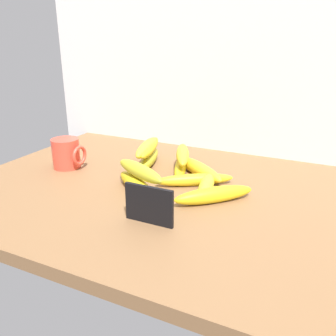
{
  "coord_description": "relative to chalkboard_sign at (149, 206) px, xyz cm",
  "views": [
    {
      "loc": [
        35.77,
        -75.79,
        40.43
      ],
      "look_at": [
        -1.57,
        2.59,
        8.0
      ],
      "focal_mm": 38.12,
      "sensor_mm": 36.0,
      "label": 1
    }
  ],
  "objects": [
    {
      "name": "back_wall",
      "position": [
        -3.43,
        56.03,
        28.14
      ],
      "size": [
        130.0,
        2.0,
        70.0
      ],
      "primitive_type": "cube",
      "color": "silver",
      "rests_on": "ground"
    },
    {
      "name": "banana_4",
      "position": [
        5.6,
        19.84,
        -2.08
      ],
      "size": [
        6.43,
        15.77,
        3.55
      ],
      "primitive_type": "ellipsoid",
      "rotation": [
        0.0,
        0.0,
        4.91
      ],
      "color": "yellow",
      "rests_on": "counter_top"
    },
    {
      "name": "banana_0",
      "position": [
        -0.43,
        30.13,
        -1.92
      ],
      "size": [
        19.35,
        15.27,
        3.87
      ],
      "primitive_type": "ellipsoid",
      "rotation": [
        0.0,
        0.0,
        2.53
      ],
      "color": "yellow",
      "rests_on": "counter_top"
    },
    {
      "name": "chalkboard_sign",
      "position": [
        0.0,
        0.0,
        0.0
      ],
      "size": [
        11.0,
        1.8,
        8.4
      ],
      "color": "black",
      "rests_on": "counter_top"
    },
    {
      "name": "counter_top",
      "position": [
        -3.43,
        17.03,
        -5.36
      ],
      "size": [
        110.0,
        76.0,
        3.0
      ],
      "primitive_type": "cube",
      "color": "brown",
      "rests_on": "ground"
    },
    {
      "name": "banana_2",
      "position": [
        -10.81,
        12.85,
        -1.91
      ],
      "size": [
        16.73,
        13.22,
        3.88
      ],
      "primitive_type": "ellipsoid",
      "rotation": [
        0.0,
        0.0,
        5.68
      ],
      "color": "gold",
      "rests_on": "counter_top"
    },
    {
      "name": "banana_10",
      "position": [
        -17.13,
        32.2,
        1.66
      ],
      "size": [
        8.56,
        19.69,
        3.45
      ],
      "primitive_type": "ellipsoid",
      "rotation": [
        0.0,
        0.0,
        1.84
      ],
      "color": "yellow",
      "rests_on": "banana_5"
    },
    {
      "name": "coffee_mug",
      "position": [
        -38.32,
        19.37,
        0.54
      ],
      "size": [
        9.55,
        8.05,
        8.8
      ],
      "color": "#E44634",
      "rests_on": "counter_top"
    },
    {
      "name": "banana_9",
      "position": [
        -17.49,
        31.2,
        1.86
      ],
      "size": [
        7.54,
        19.08,
        3.85
      ],
      "primitive_type": "ellipsoid",
      "rotation": [
        0.0,
        0.0,
        1.77
      ],
      "color": "yellow",
      "rests_on": "banana_5"
    },
    {
      "name": "banana_7",
      "position": [
        -5.91,
        31.32,
        1.22
      ],
      "size": [
        10.45,
        17.92,
        3.66
      ],
      "primitive_type": "ellipsoid",
      "rotation": [
        0.0,
        0.0,
        5.12
      ],
      "color": "yellow",
      "rests_on": "banana_3"
    },
    {
      "name": "banana_5",
      "position": [
        -17.29,
        32.13,
        -1.96
      ],
      "size": [
        8.37,
        18.28,
        3.79
      ],
      "primitive_type": "ellipsoid",
      "rotation": [
        0.0,
        0.0,
        1.84
      ],
      "color": "gold",
      "rests_on": "counter_top"
    },
    {
      "name": "banana_1",
      "position": [
        9.1,
        15.34,
        -1.94
      ],
      "size": [
        17.14,
        16.79,
        3.83
      ],
      "primitive_type": "ellipsoid",
      "rotation": [
        0.0,
        0.0,
        3.91
      ],
      "color": "yellow",
      "rests_on": "counter_top"
    },
    {
      "name": "banana_6",
      "position": [
        1.21,
        22.83,
        -2.25
      ],
      "size": [
        19.22,
        14.08,
        3.21
      ],
      "primitive_type": "ellipsoid",
      "rotation": [
        0.0,
        0.0,
        0.58
      ],
      "color": "yellow",
      "rests_on": "counter_top"
    },
    {
      "name": "banana_8",
      "position": [
        -9.63,
        13.02,
        1.85
      ],
      "size": [
        17.9,
        11.44,
        3.65
      ],
      "primitive_type": "ellipsoid",
      "rotation": [
        0.0,
        0.0,
        5.82
      ],
      "color": "gold",
      "rests_on": "banana_2"
    },
    {
      "name": "banana_3",
      "position": [
        -5.98,
        30.16,
        -2.24
      ],
      "size": [
        9.94,
        20.37,
        3.24
      ],
      "primitive_type": "ellipsoid",
      "rotation": [
        0.0,
        0.0,
        5.06
      ],
      "color": "yellow",
      "rests_on": "counter_top"
    }
  ]
}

